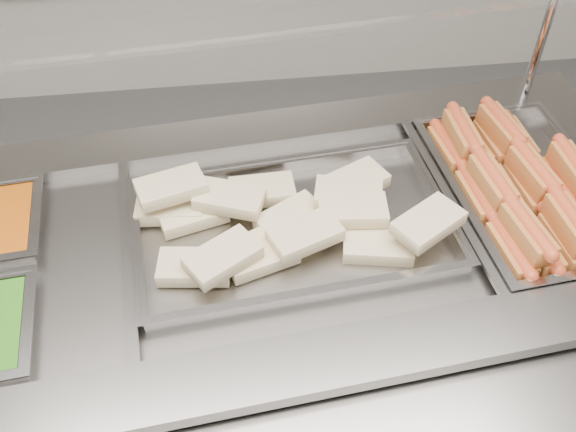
{
  "coord_description": "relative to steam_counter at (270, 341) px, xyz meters",
  "views": [
    {
      "loc": [
        -0.2,
        -0.52,
        2.02
      ],
      "look_at": [
        -0.07,
        0.5,
        0.97
      ],
      "focal_mm": 40.0,
      "sensor_mm": 36.0,
      "label": 1
    }
  ],
  "objects": [
    {
      "name": "steam_counter",
      "position": [
        0.0,
        0.0,
        0.0
      ],
      "size": [
        2.05,
        1.05,
        0.94
      ],
      "color": "slate",
      "rests_on": "ground"
    },
    {
      "name": "sneeze_guard",
      "position": [
        -0.02,
        0.23,
        0.86
      ],
      "size": [
        1.75,
        0.47,
        0.46
      ],
      "color": "#B8B8BD",
      "rests_on": "steam_counter"
    },
    {
      "name": "pan_hotdogs",
      "position": [
        0.65,
        0.06,
        0.43
      ],
      "size": [
        0.41,
        0.61,
        0.1
      ],
      "color": "gray",
      "rests_on": "steam_counter"
    },
    {
      "name": "pan_wraps",
      "position": [
        0.06,
        0.01,
        0.44
      ],
      "size": [
        0.75,
        0.49,
        0.07
      ],
      "color": "gray",
      "rests_on": "steam_counter"
    },
    {
      "name": "hotdogs_in_buns",
      "position": [
        0.64,
        0.04,
        0.48
      ],
      "size": [
        0.37,
        0.56,
        0.12
      ],
      "color": "#995420",
      "rests_on": "pan_hotdogs"
    },
    {
      "name": "tortilla_wraps",
      "position": [
        0.03,
        0.01,
        0.49
      ],
      "size": [
        0.75,
        0.36,
        0.1
      ],
      "color": "beige",
      "rests_on": "pan_wraps"
    }
  ]
}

